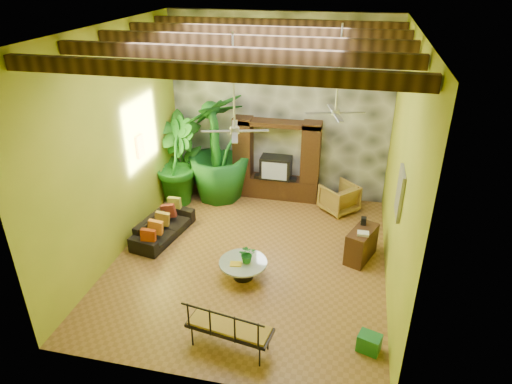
% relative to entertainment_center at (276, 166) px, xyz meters
% --- Properties ---
extents(ground, '(7.00, 7.00, 0.00)m').
position_rel_entertainment_center_xyz_m(ground, '(0.00, -3.14, -0.97)').
color(ground, brown).
rests_on(ground, ground).
extents(ceiling, '(6.00, 7.00, 0.02)m').
position_rel_entertainment_center_xyz_m(ceiling, '(0.00, -3.14, 4.03)').
color(ceiling, silver).
rests_on(ceiling, back_wall).
extents(back_wall, '(6.00, 0.02, 5.00)m').
position_rel_entertainment_center_xyz_m(back_wall, '(0.00, 0.36, 1.53)').
color(back_wall, '#97A926').
rests_on(back_wall, ground).
extents(left_wall, '(0.02, 7.00, 5.00)m').
position_rel_entertainment_center_xyz_m(left_wall, '(-3.00, -3.14, 1.53)').
color(left_wall, '#97A926').
rests_on(left_wall, ground).
extents(right_wall, '(0.02, 7.00, 5.00)m').
position_rel_entertainment_center_xyz_m(right_wall, '(3.00, -3.14, 1.53)').
color(right_wall, '#97A926').
rests_on(right_wall, ground).
extents(stone_accent_wall, '(5.98, 0.10, 4.98)m').
position_rel_entertainment_center_xyz_m(stone_accent_wall, '(0.00, 0.30, 1.53)').
color(stone_accent_wall, '#3C3F44').
rests_on(stone_accent_wall, ground).
extents(ceiling_beams, '(5.95, 5.36, 0.22)m').
position_rel_entertainment_center_xyz_m(ceiling_beams, '(0.00, -3.14, 3.81)').
color(ceiling_beams, '#3F2714').
rests_on(ceiling_beams, ceiling).
extents(entertainment_center, '(2.40, 0.55, 2.30)m').
position_rel_entertainment_center_xyz_m(entertainment_center, '(0.00, 0.00, 0.00)').
color(entertainment_center, '#33180E').
rests_on(entertainment_center, ground).
extents(ceiling_fan_front, '(1.28, 1.28, 1.86)m').
position_rel_entertainment_center_xyz_m(ceiling_fan_front, '(-0.20, -3.54, 2.44)').
color(ceiling_fan_front, '#A6A6AA').
rests_on(ceiling_fan_front, ceiling).
extents(ceiling_fan_back, '(1.28, 1.28, 1.86)m').
position_rel_entertainment_center_xyz_m(ceiling_fan_back, '(1.60, -1.94, 2.44)').
color(ceiling_fan_back, '#A6A6AA').
rests_on(ceiling_fan_back, ceiling).
extents(wall_art_mask, '(0.06, 0.32, 0.55)m').
position_rel_entertainment_center_xyz_m(wall_art_mask, '(-2.96, -2.14, 1.13)').
color(wall_art_mask, yellow).
rests_on(wall_art_mask, left_wall).
extents(wall_art_painting, '(0.06, 0.70, 0.90)m').
position_rel_entertainment_center_xyz_m(wall_art_painting, '(2.96, -3.74, 1.33)').
color(wall_art_painting, teal).
rests_on(wall_art_painting, right_wall).
extents(sofa, '(1.06, 1.98, 0.55)m').
position_rel_entertainment_center_xyz_m(sofa, '(-2.30, -2.72, -0.69)').
color(sofa, black).
rests_on(sofa, ground).
extents(wicker_armchair, '(1.19, 1.19, 0.78)m').
position_rel_entertainment_center_xyz_m(wicker_armchair, '(1.82, -0.45, -0.58)').
color(wicker_armchair, brown).
rests_on(wicker_armchair, ground).
extents(tall_plant_a, '(1.54, 1.35, 2.44)m').
position_rel_entertainment_center_xyz_m(tall_plant_a, '(-2.65, -0.45, 0.26)').
color(tall_plant_a, '#1E5A17').
rests_on(tall_plant_a, ground).
extents(tall_plant_b, '(1.52, 1.63, 2.37)m').
position_rel_entertainment_center_xyz_m(tall_plant_b, '(-2.65, -0.84, 0.22)').
color(tall_plant_b, '#1A631B').
rests_on(tall_plant_b, ground).
extents(tall_plant_c, '(2.33, 2.33, 3.03)m').
position_rel_entertainment_center_xyz_m(tall_plant_c, '(-1.57, -0.38, 0.55)').
color(tall_plant_c, '#17571D').
rests_on(tall_plant_c, ground).
extents(coffee_table, '(1.03, 1.03, 0.40)m').
position_rel_entertainment_center_xyz_m(coffee_table, '(0.01, -3.87, -0.71)').
color(coffee_table, black).
rests_on(coffee_table, ground).
extents(centerpiece_plant, '(0.44, 0.41, 0.40)m').
position_rel_entertainment_center_xyz_m(centerpiece_plant, '(0.10, -3.85, -0.36)').
color(centerpiece_plant, '#1B6A22').
rests_on(centerpiece_plant, coffee_table).
extents(yellow_tray, '(0.27, 0.21, 0.03)m').
position_rel_entertainment_center_xyz_m(yellow_tray, '(-0.11, -3.99, -0.55)').
color(yellow_tray, yellow).
rests_on(yellow_tray, coffee_table).
extents(iron_bench, '(1.56, 0.77, 0.57)m').
position_rel_entertainment_center_xyz_m(iron_bench, '(0.27, -5.93, -0.43)').
color(iron_bench, black).
rests_on(iron_bench, ground).
extents(side_console, '(0.75, 1.03, 0.75)m').
position_rel_entertainment_center_xyz_m(side_console, '(2.45, -2.60, -0.59)').
color(side_console, '#321C10').
rests_on(side_console, ground).
extents(green_bin, '(0.45, 0.39, 0.34)m').
position_rel_entertainment_center_xyz_m(green_bin, '(2.65, -5.39, -0.80)').
color(green_bin, '#227F3C').
rests_on(green_bin, ground).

